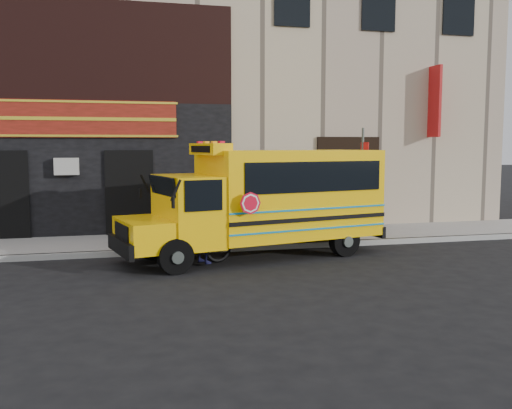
{
  "coord_description": "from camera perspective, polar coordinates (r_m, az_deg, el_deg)",
  "views": [
    {
      "loc": [
        -3.64,
        -12.41,
        2.88
      ],
      "look_at": [
        -0.09,
        1.85,
        1.34
      ],
      "focal_mm": 40.0,
      "sensor_mm": 36.0,
      "label": 1
    }
  ],
  "objects": [
    {
      "name": "cyclist",
      "position": [
        13.73,
        -5.28,
        -2.42
      ],
      "size": [
        0.67,
        0.76,
        1.76
      ],
      "primitive_type": "imported",
      "rotation": [
        0.0,
        0.0,
        2.03
      ],
      "color": "black",
      "rests_on": "ground"
    },
    {
      "name": "bicycle",
      "position": [
        13.74,
        -5.86,
        -3.78
      ],
      "size": [
        1.93,
        1.1,
        1.12
      ],
      "primitive_type": "imported",
      "rotation": [
        0.0,
        0.0,
        1.9
      ],
      "color": "black",
      "rests_on": "ground"
    },
    {
      "name": "sidewalk",
      "position": [
        17.14,
        -1.54,
        -3.45
      ],
      "size": [
        40.0,
        3.0,
        0.15
      ],
      "primitive_type": "cube",
      "color": "gray",
      "rests_on": "ground"
    },
    {
      "name": "curb",
      "position": [
        15.7,
        -0.36,
        -4.32
      ],
      "size": [
        40.0,
        0.2,
        0.15
      ],
      "primitive_type": "cube",
      "color": "#9F9F99",
      "rests_on": "ground"
    },
    {
      "name": "building",
      "position": [
        23.37,
        -5.15,
        13.94
      ],
      "size": [
        20.0,
        10.7,
        12.0
      ],
      "color": "tan",
      "rests_on": "sidewalk"
    },
    {
      "name": "school_bus",
      "position": [
        14.73,
        1.14,
        0.63
      ],
      "size": [
        7.2,
        3.61,
        2.92
      ],
      "color": "black",
      "rests_on": "ground"
    },
    {
      "name": "sign_pole",
      "position": [
        17.17,
        10.61,
        2.45
      ],
      "size": [
        0.14,
        0.28,
        3.38
      ],
      "color": "#444C47",
      "rests_on": "ground"
    },
    {
      "name": "ground",
      "position": [
        13.25,
        2.31,
        -6.58
      ],
      "size": [
        120.0,
        120.0,
        0.0
      ],
      "primitive_type": "plane",
      "color": "black",
      "rests_on": "ground"
    }
  ]
}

